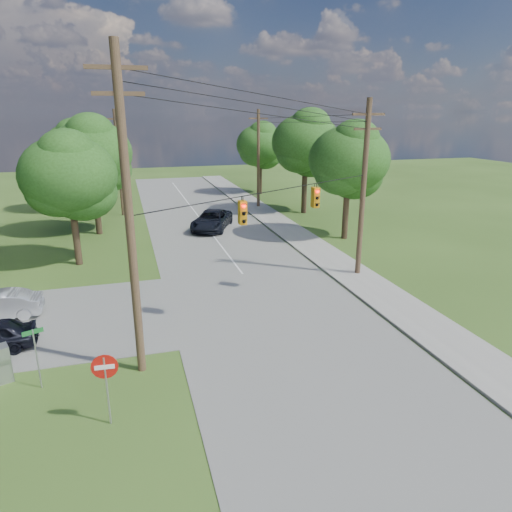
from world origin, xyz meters
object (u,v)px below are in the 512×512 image
object	(u,v)px
pole_sw	(129,215)
do_not_enter_sign	(105,374)
car_main_north	(212,220)
pole_north_e	(258,158)
pole_north_w	(119,162)
pole_ne	(363,187)

from	to	relation	value
pole_sw	do_not_enter_sign	distance (m)	5.49
car_main_north	do_not_enter_sign	xyz separation A→B (m)	(-8.06, -24.48, 0.99)
pole_north_e	do_not_enter_sign	xyz separation A→B (m)	(-14.64, -32.67, -3.30)
pole_north_e	pole_north_w	world-z (taller)	same
pole_ne	pole_north_e	size ratio (longest dim) A/B	1.05
car_main_north	pole_ne	bearing A→B (deg)	-39.70
pole_north_w	pole_ne	bearing A→B (deg)	-57.71
pole_north_e	car_main_north	size ratio (longest dim) A/B	1.73
pole_sw	car_main_north	xyz separation A→B (m)	(6.92, 21.41, -5.39)
car_main_north	do_not_enter_sign	world-z (taller)	do_not_enter_sign
pole_north_w	pole_north_e	bearing A→B (deg)	0.00
pole_ne	car_main_north	world-z (taller)	pole_ne
pole_ne	car_main_north	size ratio (longest dim) A/B	1.81
pole_north_e	car_main_north	distance (m)	11.35
pole_north_w	do_not_enter_sign	xyz separation A→B (m)	(-0.74, -32.67, -3.30)
do_not_enter_sign	pole_ne	bearing A→B (deg)	40.27
pole_north_e	do_not_enter_sign	bearing A→B (deg)	-114.14
pole_sw	do_not_enter_sign	bearing A→B (deg)	-110.39
pole_north_w	do_not_enter_sign	distance (m)	32.85
pole_sw	pole_north_e	size ratio (longest dim) A/B	1.20
pole_sw	do_not_enter_sign	world-z (taller)	pole_sw
pole_north_w	car_main_north	xyz separation A→B (m)	(7.32, -8.19, -4.30)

